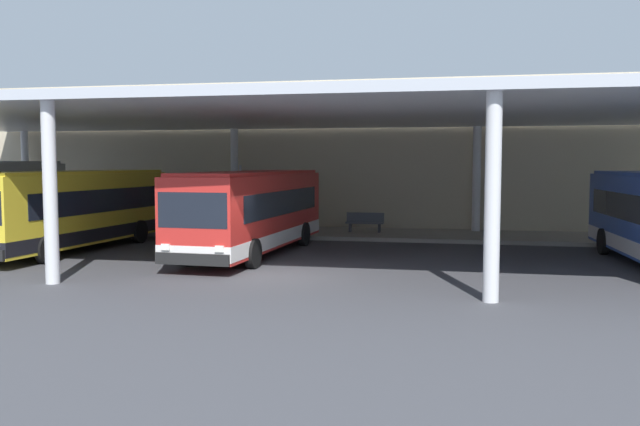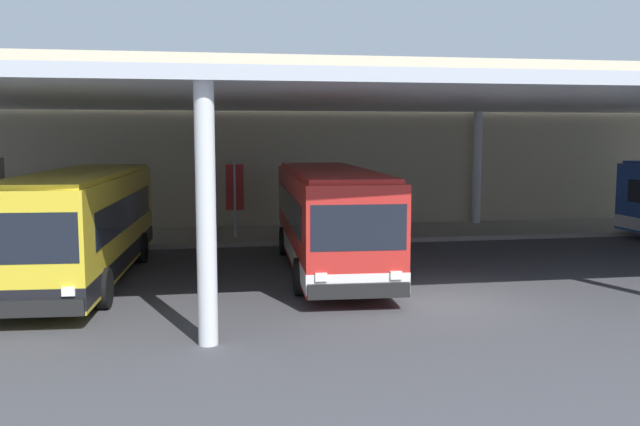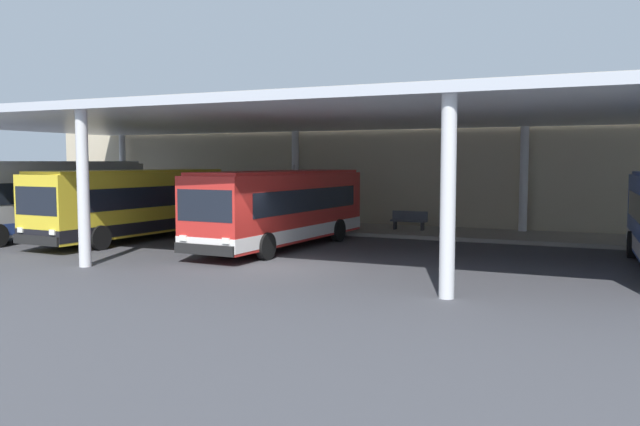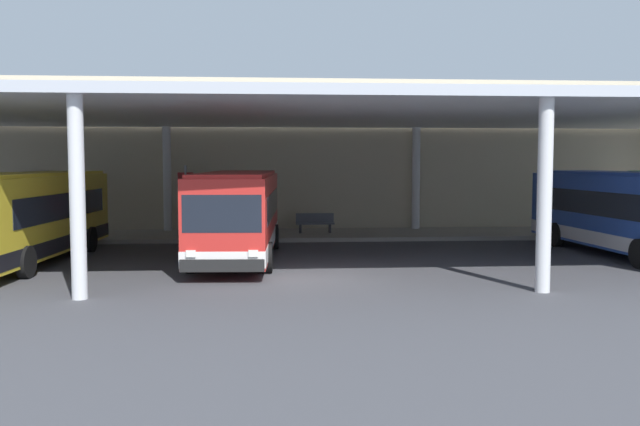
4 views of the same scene
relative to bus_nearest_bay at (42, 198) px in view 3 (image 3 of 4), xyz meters
name	(u,v)px [view 3 (image 3 of 4)]	position (x,y,z in m)	size (l,w,h in m)	color
ground_plane	(281,268)	(14.21, -3.11, -1.84)	(200.00, 200.00, 0.00)	#47474C
platform_kerb	(390,231)	(14.21, 8.64, -1.75)	(42.00, 4.50, 0.18)	gray
station_building_facade	(409,156)	(14.21, 11.89, 2.03)	(48.00, 1.60, 7.73)	#C1B293
canopy_shelter	(343,118)	(14.21, 2.39, 3.47)	(40.00, 17.00, 5.55)	silver
bus_nearest_bay	(42,198)	(0.00, 0.00, 0.00)	(2.83, 11.36, 3.57)	#B7B7BC
bus_second_bay	(134,204)	(4.56, 1.03, -0.19)	(3.19, 10.67, 3.17)	yellow
bus_middle_bay	(282,208)	(11.85, 1.47, -0.19)	(3.08, 10.64, 3.17)	red
bench_waiting	(409,220)	(15.17, 8.70, -1.18)	(1.80, 0.45, 0.92)	#4C515B
trash_bin	(342,217)	(11.58, 8.65, -1.16)	(0.52, 0.52, 0.98)	#236638
banner_sign	(294,192)	(9.23, 7.83, 0.14)	(0.70, 0.12, 3.20)	#B2B2B7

